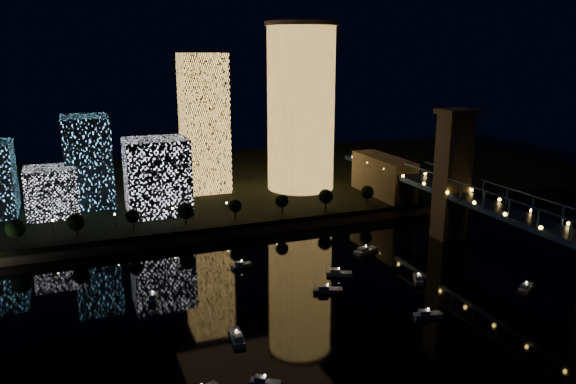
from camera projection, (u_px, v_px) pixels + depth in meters
name	position (u px, v px, depth m)	size (l,w,h in m)	color
ground	(362.00, 322.00, 151.37)	(520.00, 520.00, 0.00)	black
far_bank	(216.00, 184.00, 295.14)	(420.00, 160.00, 5.00)	black
seawall	(264.00, 229.00, 225.00)	(420.00, 6.00, 3.00)	#6B5E4C
tower_cylindrical	(301.00, 107.00, 266.62)	(34.00, 34.00, 78.66)	#E8A64A
tower_rectangular	(204.00, 124.00, 263.86)	(20.29, 20.29, 64.57)	#E8A64A
midrise_blocks	(77.00, 174.00, 233.69)	(88.78, 46.95, 38.80)	white
truss_bridge	(544.00, 233.00, 173.52)	(13.00, 266.00, 50.00)	navy
motorboats	(330.00, 297.00, 164.83)	(113.40, 72.40, 2.78)	silver
esplanade_trees	(170.00, 212.00, 215.58)	(166.08, 6.75, 8.88)	black
street_lamps	(173.00, 211.00, 222.01)	(132.70, 0.70, 5.65)	black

